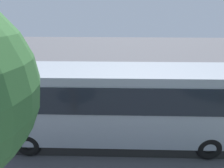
{
  "coord_description": "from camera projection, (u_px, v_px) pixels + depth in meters",
  "views": [
    {
      "loc": [
        0.53,
        12.1,
        5.17
      ],
      "look_at": [
        1.1,
        0.62,
        1.1
      ],
      "focal_mm": 30.52,
      "sensor_mm": 36.0,
      "label": 1
    }
  ],
  "objects": [
    {
      "name": "spectator_centre",
      "position": [
        96.0,
        94.0,
        10.76
      ],
      "size": [
        0.58,
        0.37,
        1.71
      ],
      "color": "black",
      "rests_on": "ground_plane"
    },
    {
      "name": "bay_line_c",
      "position": [
        100.0,
        88.0,
        14.57
      ],
      "size": [
        0.13,
        3.95,
        0.01
      ],
      "color": "white",
      "rests_on": "ground_plane"
    },
    {
      "name": "spectator_left",
      "position": [
        116.0,
        98.0,
        10.43
      ],
      "size": [
        0.58,
        0.36,
        1.67
      ],
      "color": "black",
      "rests_on": "ground_plane"
    },
    {
      "name": "bay_line_a",
      "position": [
        175.0,
        89.0,
        14.3
      ],
      "size": [
        0.13,
        3.72,
        0.01
      ],
      "color": "white",
      "rests_on": "ground_plane"
    },
    {
      "name": "stunt_motorcycle",
      "position": [
        96.0,
        78.0,
        14.94
      ],
      "size": [
        1.93,
        0.99,
        1.23
      ],
      "color": "black",
      "rests_on": "ground_plane"
    },
    {
      "name": "parked_motorcycle_silver",
      "position": [
        143.0,
        109.0,
        10.18
      ],
      "size": [
        2.05,
        0.58,
        0.99
      ],
      "color": "black",
      "rests_on": "ground_plane"
    },
    {
      "name": "traffic_cone",
      "position": [
        118.0,
        86.0,
        14.15
      ],
      "size": [
        0.34,
        0.34,
        0.63
      ],
      "color": "orange",
      "rests_on": "ground_plane"
    },
    {
      "name": "ground_plane",
      "position": [
        128.0,
        96.0,
        13.09
      ],
      "size": [
        80.0,
        80.0,
        0.0
      ],
      "primitive_type": "plane",
      "color": "#4C4C51"
    },
    {
      "name": "bay_line_b",
      "position": [
        137.0,
        89.0,
        14.44
      ],
      "size": [
        0.13,
        4.26,
        0.01
      ],
      "color": "white",
      "rests_on": "ground_plane"
    },
    {
      "name": "spectator_far_left",
      "position": [
        136.0,
        95.0,
        10.59
      ],
      "size": [
        0.57,
        0.39,
        1.79
      ],
      "color": "black",
      "rests_on": "ground_plane"
    },
    {
      "name": "tour_bus",
      "position": [
        118.0,
        106.0,
        7.97
      ],
      "size": [
        9.87,
        2.75,
        3.25
      ],
      "color": "#8C939E",
      "rests_on": "ground_plane"
    }
  ]
}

